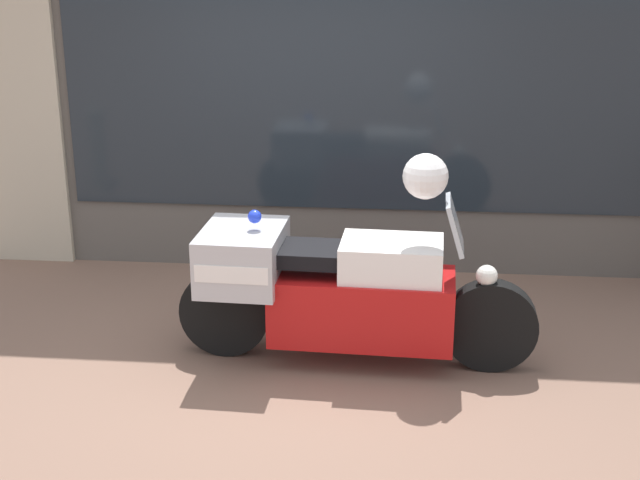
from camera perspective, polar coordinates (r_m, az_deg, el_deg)
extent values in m
plane|color=#7A5B4C|center=(6.04, -2.23, -7.76)|extent=(60.00, 60.00, 0.00)
cube|color=#56514C|center=(7.43, -0.37, 12.65)|extent=(5.92, 0.40, 3.81)
cube|color=#B2A893|center=(8.11, -18.91, 12.19)|extent=(0.85, 0.55, 3.81)
cube|color=#1E262D|center=(7.19, 2.64, 12.82)|extent=(4.84, 0.02, 2.81)
cube|color=slate|center=(7.76, 2.24, 0.59)|extent=(4.62, 0.30, 0.55)
cube|color=silver|center=(7.65, 2.40, 7.84)|extent=(4.62, 0.02, 1.43)
cube|color=beige|center=(7.41, 2.41, 13.02)|extent=(4.62, 0.30, 0.02)
cube|color=#195623|center=(7.62, -8.81, 13.28)|extent=(0.18, 0.04, 0.05)
cube|color=#C68E19|center=(7.41, 2.42, 13.33)|extent=(0.18, 0.04, 0.05)
cube|color=black|center=(7.47, 13.85, 12.86)|extent=(0.18, 0.04, 0.05)
cube|color=#2D8E42|center=(7.79, -8.38, 3.61)|extent=(0.19, 0.02, 0.27)
cube|color=yellow|center=(7.58, 2.26, 3.38)|extent=(0.19, 0.04, 0.27)
cube|color=red|center=(7.65, 13.08, 3.03)|extent=(0.19, 0.03, 0.27)
cylinder|color=black|center=(5.93, 10.85, -5.41)|extent=(0.62, 0.16, 0.61)
cylinder|color=black|center=(6.07, -6.07, -4.56)|extent=(0.62, 0.16, 0.61)
cube|color=#B71414|center=(5.89, 2.71, -4.26)|extent=(1.22, 0.57, 0.45)
cube|color=white|center=(5.76, 4.60, -1.34)|extent=(0.67, 0.49, 0.27)
cube|color=black|center=(5.79, 0.08, -0.93)|extent=(0.71, 0.42, 0.10)
cube|color=#B7B7BC|center=(5.89, -4.97, -1.06)|extent=(0.55, 0.70, 0.38)
cube|color=white|center=(5.89, -4.97, -1.06)|extent=(0.50, 0.71, 0.11)
cube|color=#B2BCC6|center=(5.67, 8.63, 0.96)|extent=(0.14, 0.37, 0.33)
sphere|color=white|center=(5.79, 10.63, -2.26)|extent=(0.14, 0.14, 0.14)
sphere|color=blue|center=(5.79, -4.20, 1.50)|extent=(0.09, 0.09, 0.09)
sphere|color=white|center=(5.59, 6.77, 4.07)|extent=(0.29, 0.29, 0.29)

